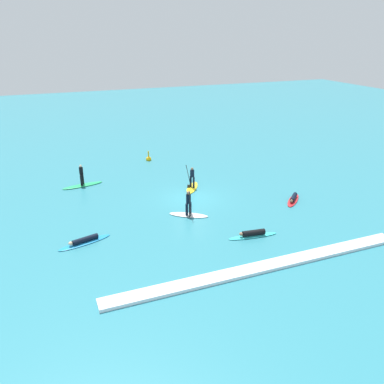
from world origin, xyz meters
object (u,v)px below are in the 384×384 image
Objects in this scene: surfer_on_yellow_board at (192,183)px; surfer_on_teal_board at (253,234)px; surfer_on_red_board at (293,199)px; surfer_on_blue_board at (84,241)px; marker_buoy at (149,159)px; surfer_on_white_board at (189,209)px; surfer_on_green_board at (82,182)px.

surfer_on_teal_board is at bearing 35.77° from surfer_on_yellow_board.
surfer_on_red_board is 7.92m from surfer_on_yellow_board.
marker_buoy reaches higher than surfer_on_blue_board.
surfer_on_blue_board is 16.28m from marker_buoy.
marker_buoy is (-1.23, 8.34, -0.25)m from surfer_on_yellow_board.
surfer_on_blue_board is 15.26m from surfer_on_red_board.
surfer_on_teal_board is 6.68m from surfer_on_red_board.
surfer_on_blue_board is 3.10× the size of marker_buoy.
surfer_on_white_board is 0.83× the size of surfer_on_teal_board.
surfer_on_yellow_board is (-6.04, 5.13, 0.26)m from surfer_on_red_board.
surfer_on_teal_board is 17.27m from marker_buoy.
surfer_on_yellow_board is at bearing -81.61° from marker_buoy.
marker_buoy is at bearing -105.74° from surfer_on_red_board.
surfer_on_white_board reaches higher than surfer_on_blue_board.
surfer_on_white_board is at bearing -64.57° from surfer_on_green_board.
surfer_on_blue_board is (-7.12, -1.24, -0.32)m from surfer_on_white_board.
marker_buoy is (0.86, 12.95, -0.30)m from surfer_on_white_board.
surfer_on_blue_board is at bearing -137.13° from surfer_on_white_board.
surfer_on_green_board is (-8.58, 12.58, 0.19)m from surfer_on_teal_board.
surfer_on_white_board is at bearing -47.68° from surfer_on_red_board.
surfer_on_teal_board is 3.01× the size of marker_buoy.
surfer_on_red_board is at bearing -139.52° from surfer_on_teal_board.
surfer_on_white_board reaches higher than surfer_on_green_board.
surfer_on_red_board is (5.55, 3.72, -0.02)m from surfer_on_teal_board.
surfer_on_teal_board is at bearing 147.00° from surfer_on_blue_board.
marker_buoy is at bearing -135.19° from surfer_on_blue_board.
surfer_on_white_board is 0.80× the size of surfer_on_green_board.
surfer_on_yellow_board is (-0.49, 8.85, 0.24)m from surfer_on_teal_board.
surfer_on_teal_board is 8.87m from surfer_on_yellow_board.
surfer_on_yellow_board is (8.09, -3.74, 0.05)m from surfer_on_green_board.
surfer_on_white_board is 10.28m from surfer_on_green_board.
surfer_on_yellow_board is 2.47× the size of marker_buoy.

